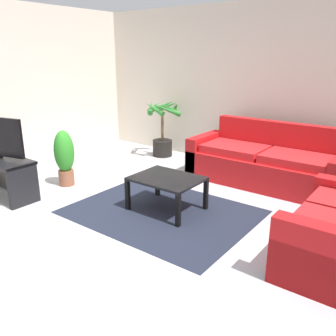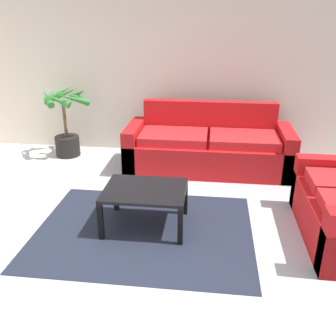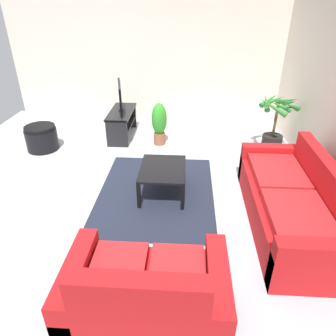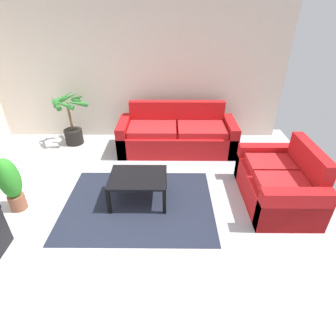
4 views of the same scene
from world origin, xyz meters
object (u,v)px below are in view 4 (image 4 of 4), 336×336
at_px(couch_main, 177,136).
at_px(couch_loveseat, 279,184).
at_px(potted_palm, 71,121).
at_px(potted_plant_small, 10,183).
at_px(coffee_table, 138,180).

relative_size(couch_main, couch_loveseat, 1.62).
bearing_deg(potted_palm, potted_plant_small, -94.52).
relative_size(potted_palm, potted_plant_small, 1.29).
xyz_separation_m(couch_loveseat, coffee_table, (-2.07, -0.02, 0.08)).
bearing_deg(couch_loveseat, potted_plant_small, -176.61).
xyz_separation_m(couch_loveseat, potted_palm, (-3.64, 1.91, 0.21)).
height_order(couch_loveseat, potted_palm, potted_palm).
xyz_separation_m(couch_main, coffee_table, (-0.60, -1.67, 0.07)).
bearing_deg(potted_plant_small, coffee_table, 6.72).
xyz_separation_m(couch_main, potted_plant_small, (-2.34, -1.87, 0.14)).
height_order(couch_main, potted_palm, potted_palm).
bearing_deg(coffee_table, couch_main, 70.12).
bearing_deg(couch_main, potted_plant_small, -141.37).
height_order(couch_main, potted_plant_small, couch_main).
bearing_deg(coffee_table, couch_loveseat, 0.56).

